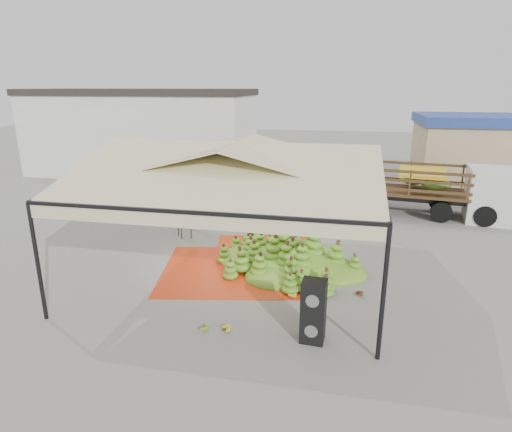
% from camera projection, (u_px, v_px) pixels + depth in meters
% --- Properties ---
extents(ground, '(90.00, 90.00, 0.00)m').
position_uv_depth(ground, '(240.00, 268.00, 13.63)').
color(ground, slate).
rests_on(ground, ground).
extents(canopy_tent, '(8.10, 8.10, 4.00)m').
position_uv_depth(canopy_tent, '(239.00, 166.00, 12.67)').
color(canopy_tent, black).
rests_on(canopy_tent, ground).
extents(building_white, '(14.30, 6.30, 5.40)m').
position_uv_depth(building_white, '(143.00, 132.00, 27.92)').
color(building_white, silver).
rests_on(building_white, ground).
extents(building_tan, '(6.30, 5.30, 4.10)m').
position_uv_depth(building_tan, '(476.00, 153.00, 23.24)').
color(building_tan, tan).
rests_on(building_tan, ground).
extents(tarp_left, '(4.85, 4.70, 0.01)m').
position_uv_depth(tarp_left, '(230.00, 270.00, 13.48)').
color(tarp_left, red).
rests_on(tarp_left, ground).
extents(tarp_right, '(4.39, 4.53, 0.01)m').
position_uv_depth(tarp_right, '(269.00, 254.00, 14.78)').
color(tarp_right, red).
rests_on(tarp_right, ground).
extents(banana_heap, '(5.58, 4.82, 1.08)m').
position_uv_depth(banana_heap, '(293.00, 251.00, 13.56)').
color(banana_heap, '#3B7D1A').
rests_on(banana_heap, ground).
extents(hand_yellow_a, '(0.54, 0.49, 0.20)m').
position_uv_depth(hand_yellow_a, '(290.00, 293.00, 11.77)').
color(hand_yellow_a, gold).
rests_on(hand_yellow_a, ground).
extents(hand_yellow_b, '(0.63, 0.61, 0.22)m').
position_uv_depth(hand_yellow_b, '(223.00, 328.00, 10.04)').
color(hand_yellow_b, gold).
rests_on(hand_yellow_b, ground).
extents(hand_red_a, '(0.49, 0.42, 0.20)m').
position_uv_depth(hand_red_a, '(357.00, 292.00, 11.80)').
color(hand_red_a, '#612616').
rests_on(hand_red_a, ground).
extents(hand_red_b, '(0.62, 0.60, 0.22)m').
position_uv_depth(hand_red_b, '(317.00, 286.00, 12.17)').
color(hand_red_b, '#592414').
rests_on(hand_red_b, ground).
extents(hand_green, '(0.43, 0.35, 0.19)m').
position_uv_depth(hand_green, '(202.00, 326.00, 10.15)').
color(hand_green, '#52831B').
rests_on(hand_green, ground).
extents(hanging_bunches, '(4.74, 0.24, 0.20)m').
position_uv_depth(hanging_bunches, '(246.00, 199.00, 11.57)').
color(hanging_bunches, '#4C7C19').
rests_on(hanging_bunches, ground).
extents(speaker_stack, '(0.57, 0.51, 1.48)m').
position_uv_depth(speaker_stack, '(313.00, 311.00, 9.54)').
color(speaker_stack, black).
rests_on(speaker_stack, ground).
extents(banana_leaves, '(0.96, 1.36, 3.70)m').
position_uv_depth(banana_leaves, '(182.00, 240.00, 16.13)').
color(banana_leaves, '#26721E').
rests_on(banana_leaves, ground).
extents(vendor, '(0.74, 0.57, 1.81)m').
position_uv_depth(vendor, '(303.00, 216.00, 15.94)').
color(vendor, gray).
rests_on(vendor, ground).
extents(truck_left, '(7.25, 4.87, 2.36)m').
position_uv_depth(truck_left, '(269.00, 170.00, 21.77)').
color(truck_left, '#53391B').
rests_on(truck_left, ground).
extents(truck_right, '(6.79, 3.09, 2.25)m').
position_uv_depth(truck_right, '(436.00, 185.00, 18.81)').
color(truck_right, '#4D3419').
rests_on(truck_right, ground).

